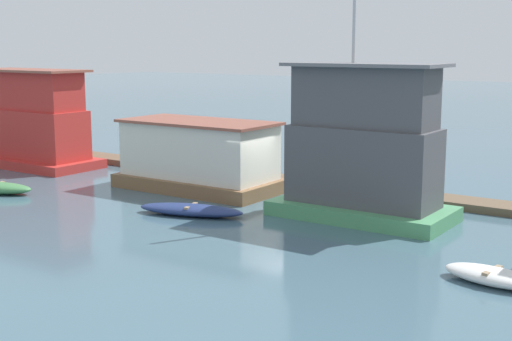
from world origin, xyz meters
TOP-DOWN VIEW (x-y plane):
  - ground_plane at (0.00, 0.00)m, footprint 200.00×200.00m
  - dock_walkway at (0.00, 3.35)m, footprint 42.40×1.55m
  - houseboat_red at (-14.85, 0.26)m, footprint 7.30×3.36m
  - houseboat_brown at (-3.87, 0.28)m, footprint 7.15×3.56m
  - houseboat_green at (4.27, -0.48)m, footprint 6.40×3.22m
  - dinghy_navy at (-1.08, -3.66)m, footprint 4.19×2.27m
  - dinghy_white at (10.31, -5.12)m, footprint 2.75×1.48m

SIDE VIEW (x-z plane):
  - ground_plane at x=0.00m, z-range 0.00..0.00m
  - dock_walkway at x=0.00m, z-range 0.00..0.30m
  - dinghy_navy at x=-1.08m, z-range 0.00..0.42m
  - dinghy_white at x=10.31m, z-range 0.00..0.44m
  - houseboat_brown at x=-3.87m, z-range -0.06..2.93m
  - houseboat_red at x=-14.85m, z-range -0.23..4.74m
  - houseboat_green at x=4.27m, z-range -2.41..7.35m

